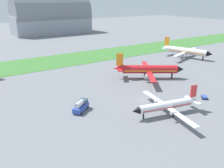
# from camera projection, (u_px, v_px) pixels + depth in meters

# --- Properties ---
(ground_plane) EXTENTS (600.00, 600.00, 0.00)m
(ground_plane) POSITION_uv_depth(u_px,v_px,m) (144.00, 100.00, 79.00)
(ground_plane) COLOR slate
(grass_taxiway_strip) EXTENTS (360.00, 28.00, 0.08)m
(grass_taxiway_strip) POSITION_uv_depth(u_px,v_px,m) (65.00, 60.00, 130.16)
(grass_taxiway_strip) COLOR #3D7533
(grass_taxiway_strip) RESTS_ON ground_plane
(airplane_foreground_turboprop) EXTENTS (21.87, 25.40, 7.68)m
(airplane_foreground_turboprop) POSITION_uv_depth(u_px,v_px,m) (167.00, 105.00, 68.56)
(airplane_foreground_turboprop) COLOR white
(airplane_foreground_turboprop) RESTS_ON ground_plane
(airplane_parked_jet_far) EXTENTS (28.66, 28.39, 10.43)m
(airplane_parked_jet_far) POSITION_uv_depth(u_px,v_px,m) (186.00, 51.00, 133.76)
(airplane_parked_jet_far) COLOR silver
(airplane_parked_jet_far) RESTS_ON ground_plane
(airplane_midfield_jet) EXTENTS (25.99, 25.93, 10.51)m
(airplane_midfield_jet) POSITION_uv_depth(u_px,v_px,m) (148.00, 69.00, 99.28)
(airplane_midfield_jet) COLOR red
(airplane_midfield_jet) RESTS_ON ground_plane
(baggage_cart_midfield) EXTENTS (2.92, 2.92, 0.90)m
(baggage_cart_midfield) POSITION_uv_depth(u_px,v_px,m) (204.00, 97.00, 80.06)
(baggage_cart_midfield) COLOR #334FB2
(baggage_cart_midfield) RESTS_ON ground_plane
(fuel_truck_by_runway) EXTENTS (6.61, 5.87, 3.29)m
(fuel_truck_by_runway) POSITION_uv_depth(u_px,v_px,m) (81.00, 106.00, 71.13)
(fuel_truck_by_runway) COLOR #334FB2
(fuel_truck_by_runway) RESTS_ON ground_plane
(hangar_distant) EXTENTS (69.49, 30.16, 34.15)m
(hangar_distant) POSITION_uv_depth(u_px,v_px,m) (52.00, 16.00, 222.91)
(hangar_distant) COLOR #9399A3
(hangar_distant) RESTS_ON ground_plane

